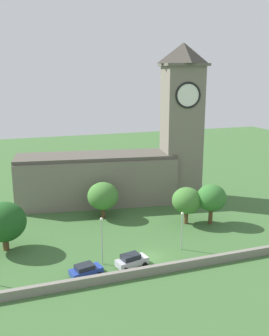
% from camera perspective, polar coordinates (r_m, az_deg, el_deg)
% --- Properties ---
extents(ground_plane, '(200.00, 200.00, 0.00)m').
position_cam_1_polar(ground_plane, '(69.71, -2.13, -7.84)').
color(ground_plane, '#3D6633').
extents(church, '(38.54, 14.41, 31.76)m').
position_cam_1_polar(church, '(77.73, -0.95, 1.54)').
color(church, slate).
rests_on(church, ground).
extents(quay_barrier, '(55.74, 0.70, 1.20)m').
position_cam_1_polar(quay_barrier, '(52.71, 4.26, -14.71)').
color(quay_barrier, gray).
rests_on(quay_barrier, ground).
extents(car_blue, '(4.52, 2.97, 1.64)m').
position_cam_1_polar(car_blue, '(52.07, -7.30, -14.89)').
color(car_blue, '#233D9E').
rests_on(car_blue, ground).
extents(car_silver, '(4.73, 2.94, 1.91)m').
position_cam_1_polar(car_silver, '(53.74, -0.45, -13.64)').
color(car_silver, silver).
rests_on(car_silver, ground).
extents(streetlamp_west_mid, '(0.44, 0.44, 6.89)m').
position_cam_1_polar(streetlamp_west_mid, '(53.09, -4.91, -9.69)').
color(streetlamp_west_mid, '#9EA0A5').
rests_on(streetlamp_west_mid, ground).
extents(streetlamp_central, '(0.44, 0.44, 5.95)m').
position_cam_1_polar(streetlamp_central, '(57.77, 7.11, -8.32)').
color(streetlamp_central, '#9EA0A5').
rests_on(streetlamp_central, ground).
extents(tree_riverside_east, '(5.18, 5.18, 7.16)m').
position_cam_1_polar(tree_riverside_east, '(68.01, 11.41, -4.40)').
color(tree_riverside_east, brown).
rests_on(tree_riverside_east, ground).
extents(tree_riverside_west, '(5.17, 5.17, 6.61)m').
position_cam_1_polar(tree_riverside_west, '(67.54, 7.80, -4.85)').
color(tree_riverside_west, brown).
rests_on(tree_riverside_west, ground).
extents(tree_by_tower, '(5.63, 5.63, 6.68)m').
position_cam_1_polar(tree_by_tower, '(69.99, -4.74, -4.21)').
color(tree_by_tower, brown).
rests_on(tree_by_tower, ground).
extents(tree_churchyard, '(6.55, 6.55, 7.47)m').
position_cam_1_polar(tree_churchyard, '(60.22, -18.91, -7.62)').
color(tree_churchyard, brown).
rests_on(tree_churchyard, ground).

